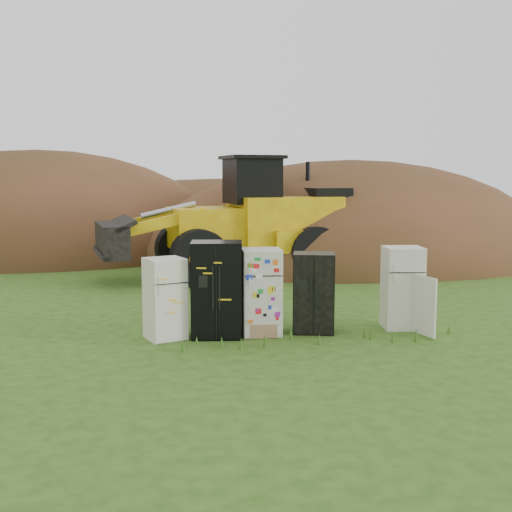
{
  "coord_description": "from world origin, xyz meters",
  "views": [
    {
      "loc": [
        -3.03,
        -12.46,
        3.2
      ],
      "look_at": [
        -0.33,
        2.0,
        1.34
      ],
      "focal_mm": 45.0,
      "sensor_mm": 36.0,
      "label": 1
    }
  ],
  "objects_px": {
    "fridge_sticker": "(261,292)",
    "wheel_loader": "(223,217)",
    "fridge_leftmost": "(165,299)",
    "fridge_open_door": "(402,288)",
    "fridge_black_side": "(217,289)",
    "fridge_dark_mid": "(314,293)"
  },
  "relations": [
    {
      "from": "fridge_leftmost",
      "to": "wheel_loader",
      "type": "height_order",
      "value": "wheel_loader"
    },
    {
      "from": "wheel_loader",
      "to": "fridge_black_side",
      "type": "bearing_deg",
      "value": -106.68
    },
    {
      "from": "fridge_sticker",
      "to": "fridge_dark_mid",
      "type": "bearing_deg",
      "value": 3.71
    },
    {
      "from": "fridge_sticker",
      "to": "wheel_loader",
      "type": "height_order",
      "value": "wheel_loader"
    },
    {
      "from": "fridge_sticker",
      "to": "fridge_open_door",
      "type": "xyz_separation_m",
      "value": [
        3.03,
        0.01,
        -0.01
      ]
    },
    {
      "from": "fridge_open_door",
      "to": "wheel_loader",
      "type": "relative_size",
      "value": 0.22
    },
    {
      "from": "fridge_sticker",
      "to": "fridge_dark_mid",
      "type": "height_order",
      "value": "fridge_sticker"
    },
    {
      "from": "fridge_leftmost",
      "to": "wheel_loader",
      "type": "xyz_separation_m",
      "value": [
        2.12,
        7.28,
        1.1
      ]
    },
    {
      "from": "fridge_black_side",
      "to": "wheel_loader",
      "type": "bearing_deg",
      "value": 90.1
    },
    {
      "from": "fridge_black_side",
      "to": "fridge_open_door",
      "type": "distance_m",
      "value": 3.92
    },
    {
      "from": "fridge_sticker",
      "to": "wheel_loader",
      "type": "bearing_deg",
      "value": 91.73
    },
    {
      "from": "fridge_sticker",
      "to": "fridge_open_door",
      "type": "distance_m",
      "value": 3.03
    },
    {
      "from": "fridge_open_door",
      "to": "wheel_loader",
      "type": "distance_m",
      "value": 7.88
    },
    {
      "from": "fridge_dark_mid",
      "to": "fridge_open_door",
      "type": "height_order",
      "value": "fridge_open_door"
    },
    {
      "from": "fridge_sticker",
      "to": "wheel_loader",
      "type": "distance_m",
      "value": 7.37
    },
    {
      "from": "fridge_dark_mid",
      "to": "fridge_open_door",
      "type": "bearing_deg",
      "value": 15.75
    },
    {
      "from": "fridge_black_side",
      "to": "fridge_dark_mid",
      "type": "distance_m",
      "value": 2.0
    },
    {
      "from": "fridge_black_side",
      "to": "wheel_loader",
      "type": "height_order",
      "value": "wheel_loader"
    },
    {
      "from": "fridge_black_side",
      "to": "wheel_loader",
      "type": "relative_size",
      "value": 0.24
    },
    {
      "from": "fridge_open_door",
      "to": "wheel_loader",
      "type": "bearing_deg",
      "value": 119.31
    },
    {
      "from": "fridge_leftmost",
      "to": "fridge_dark_mid",
      "type": "bearing_deg",
      "value": -18.26
    },
    {
      "from": "fridge_leftmost",
      "to": "fridge_black_side",
      "type": "relative_size",
      "value": 0.84
    }
  ]
}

